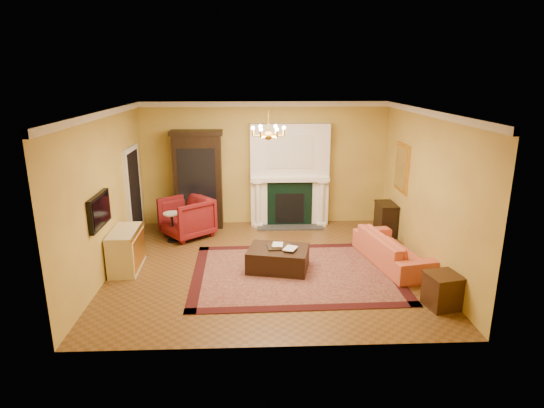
{
  "coord_description": "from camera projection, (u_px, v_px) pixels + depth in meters",
  "views": [
    {
      "loc": [
        -0.28,
        -8.22,
        3.63
      ],
      "look_at": [
        0.08,
        0.3,
        1.18
      ],
      "focal_mm": 30.0,
      "sensor_mm": 36.0,
      "label": 1
    }
  ],
  "objects": [
    {
      "name": "tv_panel",
      "position": [
        100.0,
        211.0,
        7.84
      ],
      "size": [
        0.09,
        0.95,
        0.58
      ],
      "color": "black",
      "rests_on": "wall_left"
    },
    {
      "name": "book_a",
      "position": [
        272.0,
        239.0,
        8.67
      ],
      "size": [
        0.2,
        0.05,
        0.27
      ],
      "primitive_type": "imported",
      "rotation": [
        0.0,
        0.0,
        -0.13
      ],
      "color": "gray",
      "rests_on": "ottoman_tray"
    },
    {
      "name": "china_cabinet",
      "position": [
        198.0,
        182.0,
        10.92
      ],
      "size": [
        1.14,
        0.55,
        2.25
      ],
      "primitive_type": "cube",
      "rotation": [
        0.0,
        0.0,
        0.03
      ],
      "color": "black",
      "rests_on": "floor"
    },
    {
      "name": "leather_ottoman",
      "position": [
        278.0,
        259.0,
        8.68
      ],
      "size": [
        1.27,
        1.03,
        0.42
      ],
      "primitive_type": "cube",
      "rotation": [
        0.0,
        0.0,
        -0.22
      ],
      "color": "black",
      "rests_on": "oriental_rug"
    },
    {
      "name": "coral_sofa",
      "position": [
        393.0,
        244.0,
        8.9
      ],
      "size": [
        1.0,
        2.15,
        0.81
      ],
      "primitive_type": "imported",
      "rotation": [
        0.0,
        0.0,
        1.77
      ],
      "color": "#CB5040",
      "rests_on": "floor"
    },
    {
      "name": "end_table",
      "position": [
        442.0,
        292.0,
        7.27
      ],
      "size": [
        0.56,
        0.56,
        0.54
      ],
      "primitive_type": "cube",
      "rotation": [
        0.0,
        0.0,
        0.22
      ],
      "color": "#351F0E",
      "rests_on": "floor"
    },
    {
      "name": "wingback_armchair",
      "position": [
        187.0,
        215.0,
        10.39
      ],
      "size": [
        1.34,
        1.35,
        1.01
      ],
      "primitive_type": "imported",
      "rotation": [
        0.0,
        0.0,
        -0.89
      ],
      "color": "maroon",
      "rests_on": "floor"
    },
    {
      "name": "wall_front",
      "position": [
        276.0,
        245.0,
        5.84
      ],
      "size": [
        6.0,
        0.02,
        3.0
      ],
      "primitive_type": "cube",
      "color": "#D7BF4D",
      "rests_on": "floor"
    },
    {
      "name": "commode",
      "position": [
        126.0,
        250.0,
        8.67
      ],
      "size": [
        0.53,
        1.07,
        0.78
      ],
      "primitive_type": "cube",
      "rotation": [
        0.0,
        0.0,
        0.03
      ],
      "color": "beige",
      "rests_on": "floor"
    },
    {
      "name": "floor",
      "position": [
        269.0,
        266.0,
        8.91
      ],
      "size": [
        6.0,
        5.5,
        0.02
      ],
      "primitive_type": "cube",
      "color": "brown",
      "rests_on": "ground"
    },
    {
      "name": "crown_molding",
      "position": [
        267.0,
        110.0,
        9.01
      ],
      "size": [
        6.0,
        5.5,
        0.12
      ],
      "color": "silver",
      "rests_on": "ceiling"
    },
    {
      "name": "doorway",
      "position": [
        134.0,
        194.0,
        10.13
      ],
      "size": [
        0.08,
        1.05,
        2.1
      ],
      "color": "silver",
      "rests_on": "wall_left"
    },
    {
      "name": "gilt_mirror",
      "position": [
        402.0,
        168.0,
        9.91
      ],
      "size": [
        0.06,
        0.76,
        1.05
      ],
      "color": "gold",
      "rests_on": "wall_right"
    },
    {
      "name": "topiary_left",
      "position": [
        269.0,
        167.0,
        10.93
      ],
      "size": [
        0.16,
        0.16,
        0.43
      ],
      "color": "gray",
      "rests_on": "fireplace"
    },
    {
      "name": "wall_left",
      "position": [
        106.0,
        194.0,
        8.37
      ],
      "size": [
        0.02,
        5.5,
        3.0
      ],
      "primitive_type": "cube",
      "color": "#D7BF4D",
      "rests_on": "floor"
    },
    {
      "name": "ottoman_tray",
      "position": [
        279.0,
        247.0,
        8.66
      ],
      "size": [
        0.46,
        0.37,
        0.03
      ],
      "primitive_type": "cube",
      "rotation": [
        0.0,
        0.0,
        0.07
      ],
      "color": "black",
      "rests_on": "leather_ottoman"
    },
    {
      "name": "ceiling",
      "position": [
        268.0,
        110.0,
        8.08
      ],
      "size": [
        6.0,
        5.5,
        0.02
      ],
      "primitive_type": "cube",
      "color": "silver",
      "rests_on": "wall_back"
    },
    {
      "name": "pedestal_table",
      "position": [
        172.0,
        225.0,
        10.1
      ],
      "size": [
        0.38,
        0.38,
        0.67
      ],
      "color": "black",
      "rests_on": "floor"
    },
    {
      "name": "book_b",
      "position": [
        285.0,
        241.0,
        8.51
      ],
      "size": [
        0.2,
        0.11,
        0.29
      ],
      "primitive_type": "imported",
      "rotation": [
        0.0,
        0.0,
        -0.44
      ],
      "color": "gray",
      "rests_on": "ottoman_tray"
    },
    {
      "name": "oriental_rug",
      "position": [
        295.0,
        273.0,
        8.57
      ],
      "size": [
        3.9,
        2.96,
        0.02
      ],
      "primitive_type": "cube",
      "rotation": [
        0.0,
        0.0,
        0.02
      ],
      "color": "#410E17",
      "rests_on": "floor"
    },
    {
      "name": "chandelier",
      "position": [
        268.0,
        132.0,
        8.19
      ],
      "size": [
        0.63,
        0.55,
        0.53
      ],
      "color": "gold",
      "rests_on": "ceiling"
    },
    {
      "name": "topiary_right",
      "position": [
        319.0,
        166.0,
        10.98
      ],
      "size": [
        0.17,
        0.17,
        0.46
      ],
      "color": "gray",
      "rests_on": "fireplace"
    },
    {
      "name": "wall_back",
      "position": [
        265.0,
        164.0,
        11.14
      ],
      "size": [
        6.0,
        0.02,
        3.0
      ],
      "primitive_type": "cube",
      "color": "#D7BF4D",
      "rests_on": "floor"
    },
    {
      "name": "fireplace",
      "position": [
        290.0,
        177.0,
        11.07
      ],
      "size": [
        1.9,
        0.7,
        2.5
      ],
      "color": "white",
      "rests_on": "wall_back"
    },
    {
      "name": "console_table",
      "position": [
        386.0,
        220.0,
        10.55
      ],
      "size": [
        0.38,
        0.66,
        0.73
      ],
      "primitive_type": "cube",
      "rotation": [
        0.0,
        0.0,
        0.02
      ],
      "color": "black",
      "rests_on": "floor"
    },
    {
      "name": "wall_right",
      "position": [
        427.0,
        190.0,
        8.61
      ],
      "size": [
        0.02,
        5.5,
        3.0
      ],
      "primitive_type": "cube",
      "color": "#D7BF4D",
      "rests_on": "floor"
    }
  ]
}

